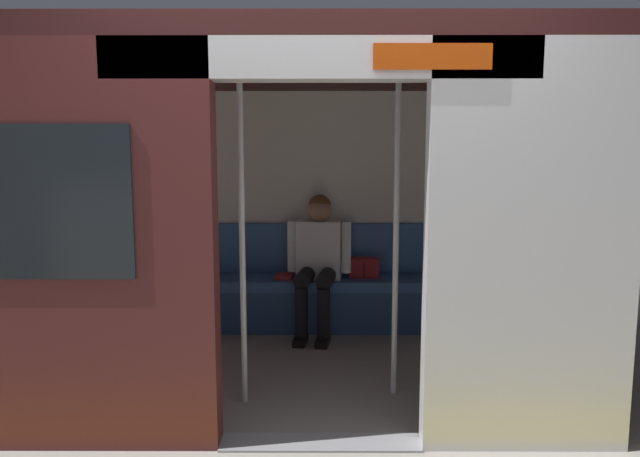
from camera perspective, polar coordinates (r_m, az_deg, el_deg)
ground_plane at (r=3.24m, az=0.02°, el=-20.67°), size 60.00×60.00×0.00m
train_car at (r=3.96m, az=-1.07°, el=6.28°), size 6.40×2.51×2.20m
bench_seat at (r=4.99m, az=0.08°, el=-6.21°), size 2.55×0.44×0.46m
person_seated at (r=4.88m, az=-0.19°, el=-2.62°), size 0.55×0.71×1.18m
handbag at (r=5.03m, az=4.36°, el=-3.91°), size 0.26×0.15×0.17m
book at (r=5.01m, az=-3.61°, el=-4.78°), size 0.17×0.23×0.03m
grab_pole_door at (r=3.45m, az=-7.78°, el=-0.90°), size 0.04×0.04×2.06m
grab_pole_far at (r=3.57m, az=7.60°, el=-0.61°), size 0.04×0.04×2.06m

